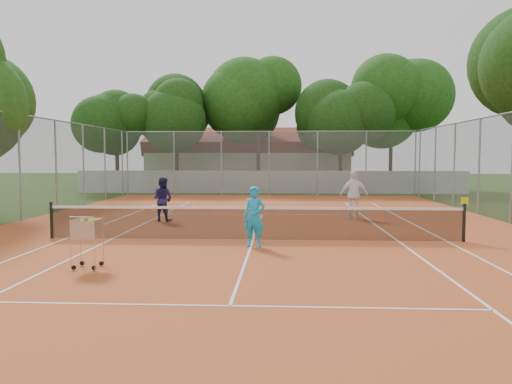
{
  "coord_description": "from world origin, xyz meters",
  "views": [
    {
      "loc": [
        0.83,
        -14.19,
        2.4
      ],
      "look_at": [
        0.0,
        1.5,
        1.3
      ],
      "focal_mm": 35.0,
      "sensor_mm": 36.0,
      "label": 1
    }
  ],
  "objects_px": {
    "tennis_net": "(253,223)",
    "player_far_left": "(163,199)",
    "clubhouse": "(250,159)",
    "player_far_right": "(354,195)",
    "ball_hopper": "(87,242)",
    "player_near": "(254,217)"
  },
  "relations": [
    {
      "from": "tennis_net",
      "to": "player_far_left",
      "type": "bearing_deg",
      "value": 131.59
    },
    {
      "from": "tennis_net",
      "to": "player_far_left",
      "type": "distance_m",
      "value": 5.46
    },
    {
      "from": "tennis_net",
      "to": "clubhouse",
      "type": "relative_size",
      "value": 0.72
    },
    {
      "from": "player_far_right",
      "to": "ball_hopper",
      "type": "distance_m",
      "value": 11.46
    },
    {
      "from": "clubhouse",
      "to": "player_far_left",
      "type": "xyz_separation_m",
      "value": [
        -1.62,
        -24.92,
        -1.36
      ]
    },
    {
      "from": "player_far_right",
      "to": "ball_hopper",
      "type": "bearing_deg",
      "value": 51.6
    },
    {
      "from": "clubhouse",
      "to": "player_near",
      "type": "height_order",
      "value": "clubhouse"
    },
    {
      "from": "clubhouse",
      "to": "ball_hopper",
      "type": "xyz_separation_m",
      "value": [
        -1.33,
        -32.85,
        -1.6
      ]
    },
    {
      "from": "player_far_right",
      "to": "ball_hopper",
      "type": "relative_size",
      "value": 1.61
    },
    {
      "from": "ball_hopper",
      "to": "tennis_net",
      "type": "bearing_deg",
      "value": 62.24
    },
    {
      "from": "player_far_left",
      "to": "player_far_right",
      "type": "relative_size",
      "value": 0.88
    },
    {
      "from": "player_far_left",
      "to": "ball_hopper",
      "type": "distance_m",
      "value": 7.94
    },
    {
      "from": "clubhouse",
      "to": "player_far_left",
      "type": "bearing_deg",
      "value": -93.72
    },
    {
      "from": "player_near",
      "to": "player_far_right",
      "type": "xyz_separation_m",
      "value": [
        3.52,
        6.39,
        0.12
      ]
    },
    {
      "from": "clubhouse",
      "to": "ball_hopper",
      "type": "bearing_deg",
      "value": -92.32
    },
    {
      "from": "player_far_left",
      "to": "ball_hopper",
      "type": "relative_size",
      "value": 1.41
    },
    {
      "from": "clubhouse",
      "to": "player_near",
      "type": "distance_m",
      "value": 30.23
    },
    {
      "from": "player_near",
      "to": "ball_hopper",
      "type": "distance_m",
      "value": 4.38
    },
    {
      "from": "clubhouse",
      "to": "player_near",
      "type": "bearing_deg",
      "value": -86.03
    },
    {
      "from": "clubhouse",
      "to": "player_far_right",
      "type": "height_order",
      "value": "clubhouse"
    },
    {
      "from": "player_near",
      "to": "player_far_left",
      "type": "relative_size",
      "value": 0.99
    },
    {
      "from": "tennis_net",
      "to": "player_near",
      "type": "xyz_separation_m",
      "value": [
        0.09,
        -1.13,
        0.32
      ]
    }
  ]
}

